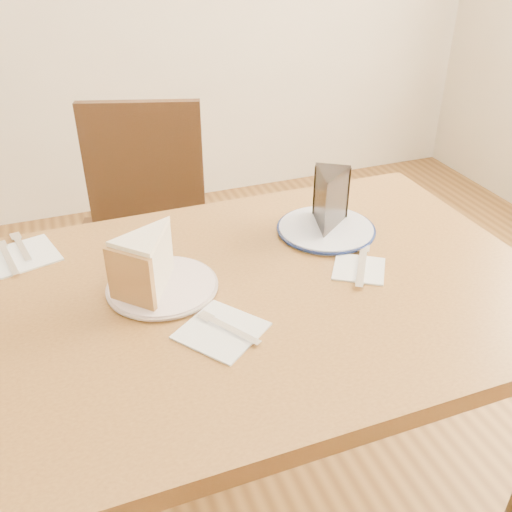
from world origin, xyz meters
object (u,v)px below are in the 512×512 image
Objects in this scene: table at (255,325)px; chocolate_cake at (328,203)px; plate_navy at (326,229)px; carrot_cake at (153,261)px; chair_far at (145,239)px; plate_cream at (163,286)px.

table is 0.34m from chocolate_cake.
plate_navy is 0.44m from carrot_cake.
carrot_cake is (-0.43, -0.09, 0.06)m from plate_navy.
chocolate_cake is (0.43, 0.09, 0.01)m from carrot_cake.
carrot_cake is (-0.19, 0.07, 0.17)m from table.
chair_far is at bearing -23.74° from chocolate_cake.
chocolate_cake reaches higher than plate_navy.
plate_cream is at bearing -166.84° from plate_navy.
plate_cream is at bearing 161.11° from table.
table is 1.32× the size of chair_far.
chocolate_cake is (0.42, 0.10, 0.07)m from plate_cream.
plate_cream is (-0.18, 0.06, 0.10)m from table.
plate_cream is 0.43m from plate_navy.
chair_far is at bearing 129.25° from carrot_cake.
carrot_cake is (-0.08, -0.64, 0.31)m from chair_far.
chair_far is at bearing 98.64° from table.
plate_cream reaches higher than table.
plate_cream is 1.55× the size of carrot_cake.
table is at bearing 27.23° from carrot_cake.
plate_cream is 1.74× the size of chocolate_cake.
table is 0.21m from plate_cream.
carrot_cake is at bearing -167.94° from plate_navy.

